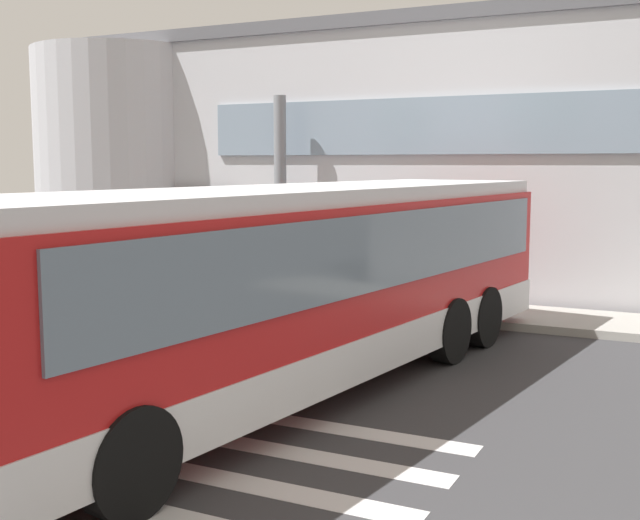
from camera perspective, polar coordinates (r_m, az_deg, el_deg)
name	(u,v)px	position (r m, az deg, el deg)	size (l,w,h in m)	color
ground_plane	(253,359)	(12.45, -4.82, -7.11)	(80.00, 90.00, 0.02)	#353538
bay_paint_stripes	(207,475)	(8.04, -8.09, -15.07)	(4.40, 3.96, 0.01)	silver
terminal_building	(442,159)	(22.94, 8.72, 7.16)	(18.77, 13.80, 6.26)	#B7B7BC
boarding_curb	(371,305)	(16.63, 3.72, -3.22)	(20.97, 2.00, 0.15)	#9E9B93
entry_support_column	(280,193)	(18.01, -2.87, 4.79)	(0.28, 0.28, 4.36)	slate
bus_main_foreground	(288,291)	(10.48, -2.35, -2.25)	(4.50, 12.13, 2.70)	red
passenger_near_column	(300,251)	(17.24, -1.48, 0.64)	(0.52, 0.50, 1.68)	#2D2D33
passenger_by_doorway	(342,257)	(16.37, 1.59, 0.18)	(0.45, 0.44, 1.68)	#1E2338
passenger_at_curb_edge	(404,261)	(15.91, 6.04, -0.05)	(0.53, 0.38, 1.68)	#1E2338
safety_bollard_yellow	(310,292)	(15.84, -0.72, -2.34)	(0.18, 0.18, 0.90)	yellow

